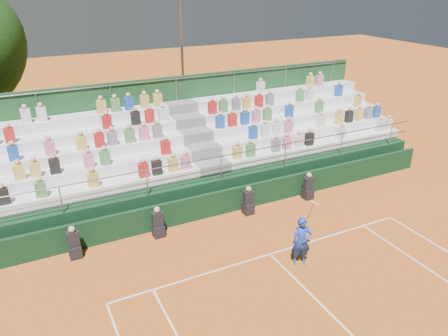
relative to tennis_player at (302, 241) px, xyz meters
name	(u,v)px	position (x,y,z in m)	size (l,w,h in m)	color
ground	(270,254)	(-0.60, 0.86, -0.84)	(90.00, 90.00, 0.00)	#BB5D1F
courtside_wall	(227,201)	(-0.60, 4.06, -0.34)	(20.00, 0.15, 1.00)	black
line_officials	(205,213)	(-1.77, 3.61, -0.37)	(9.85, 0.40, 1.19)	black
grandstand	(195,159)	(-0.61, 7.30, 0.24)	(20.00, 5.20, 4.40)	black
tennis_player	(302,241)	(0.00, 0.00, 0.00)	(0.89, 0.61, 2.22)	#1638AA
floodlight_mast	(182,52)	(1.64, 14.27, 3.79)	(0.60, 0.25, 7.93)	gray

